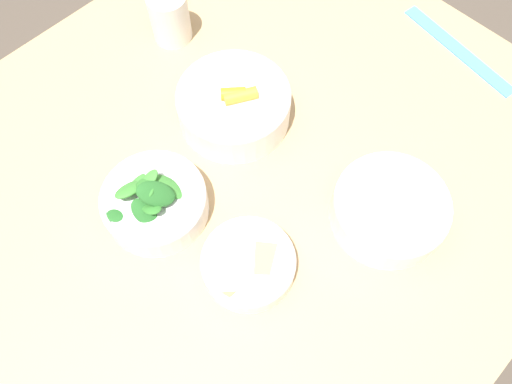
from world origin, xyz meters
name	(u,v)px	position (x,y,z in m)	size (l,w,h in m)	color
ground_plane	(251,287)	(0.00, 0.00, 0.00)	(10.00, 10.00, 0.00)	#4C4238
dining_table	(248,193)	(0.00, 0.00, 0.66)	(0.98, 1.09, 0.77)	tan
bowl_carrots	(234,105)	(-0.08, 0.05, 0.81)	(0.19, 0.19, 0.08)	white
bowl_greens	(154,202)	(-0.04, -0.16, 0.80)	(0.16, 0.16, 0.10)	white
bowl_beans_hotdog	(389,210)	(0.23, 0.09, 0.80)	(0.18, 0.18, 0.06)	white
bowl_cookies	(249,263)	(0.13, -0.13, 0.79)	(0.14, 0.14, 0.04)	white
ruler	(458,50)	(0.11, 0.46, 0.77)	(0.26, 0.07, 0.00)	#4C99E0
cup	(170,17)	(-0.30, 0.10, 0.82)	(0.07, 0.07, 0.10)	silver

